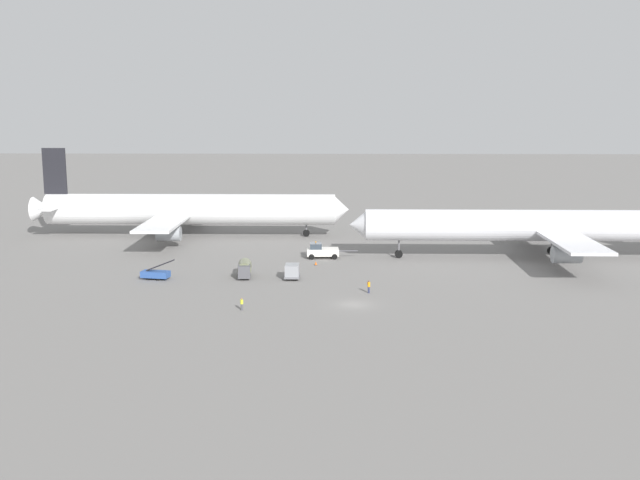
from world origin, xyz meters
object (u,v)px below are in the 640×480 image
Objects in this scene: airliner_being_pushed at (539,226)px; gse_belt_loader_portside at (156,274)px; ground_crew_wing_walker_right at (369,286)px; airliner_at_gate_left at (189,210)px; gse_fuel_bowser_stubby at (245,268)px; traffic_cone_nose_right at (316,263)px; ground_crew_ramp_agent_by_cones at (242,304)px; gse_container_dolly_flat at (292,271)px; pushback_tug at (322,251)px.

gse_belt_loader_portside is at bearing -164.82° from airliner_being_pushed.
gse_belt_loader_portside is at bearing 166.11° from ground_crew_wing_walker_right.
gse_belt_loader_portside reaches higher than ground_crew_wing_walker_right.
airliner_at_gate_left reaches higher than gse_fuel_bowser_stubby.
airliner_at_gate_left is 36.39m from traffic_cone_nose_right.
ground_crew_ramp_agent_by_cones is at bearing -144.08° from airliner_being_pushed.
gse_container_dolly_flat is (21.80, -35.67, -3.98)m from airliner_at_gate_left.
gse_belt_loader_portside reaches higher than gse_container_dolly_flat.
ground_crew_ramp_agent_by_cones reaches higher than traffic_cone_nose_right.
gse_container_dolly_flat is 2.07× the size of ground_crew_ramp_agent_by_cones.
airliner_at_gate_left is 18.91× the size of gse_container_dolly_flat.
traffic_cone_nose_right is at bearing -46.12° from airliner_at_gate_left.
gse_fuel_bowser_stubby is 7.09m from gse_container_dolly_flat.
airliner_at_gate_left is at bearing 133.88° from traffic_cone_nose_right.
airliner_at_gate_left is at bearing 141.86° from pushback_tug.
airliner_being_pushed is 55.42m from ground_crew_ramp_agent_by_cones.
gse_container_dolly_flat is 13.45m from ground_crew_wing_walker_right.
airliner_at_gate_left reaches higher than gse_belt_loader_portside.
pushback_tug is 24.43m from ground_crew_wing_walker_right.
pushback_tug is 15.91m from gse_container_dolly_flat.
traffic_cone_nose_right is (-36.28, -5.82, -5.14)m from airliner_being_pushed.
airliner_at_gate_left reaches higher than airliner_being_pushed.
gse_fuel_bowser_stubby is at bearing 153.10° from ground_crew_wing_walker_right.
gse_container_dolly_flat is 1.84× the size of ground_crew_wing_walker_right.
gse_container_dolly_flat is at bearing -108.25° from traffic_cone_nose_right.
traffic_cone_nose_right is (-0.82, -5.71, -0.89)m from pushback_tug.
gse_belt_loader_portside is at bearing -173.36° from gse_fuel_bowser_stubby.
pushback_tug is at bearing 73.98° from ground_crew_ramp_agent_by_cones.
gse_belt_loader_portside is 31.39m from ground_crew_wing_walker_right.
pushback_tug reaches higher than traffic_cone_nose_right.
pushback_tug is 5.84m from traffic_cone_nose_right.
gse_belt_loader_portside reaches higher than ground_crew_ramp_agent_by_cones.
traffic_cone_nose_right is at bearing -98.18° from pushback_tug.
airliner_being_pushed is at bearing 39.39° from ground_crew_wing_walker_right.
gse_fuel_bowser_stubby is (-46.49, -14.58, -4.09)m from airliner_being_pushed.
ground_crew_wing_walker_right is (10.74, -8.09, -0.26)m from gse_container_dolly_flat.
gse_belt_loader_portside is at bearing -155.93° from traffic_cone_nose_right.
airliner_being_pushed reaches higher than pushback_tug.
airliner_being_pushed is 35.00× the size of ground_crew_wing_walker_right.
pushback_tug is at bearing 81.82° from traffic_cone_nose_right.
traffic_cone_nose_right is (3.19, 9.68, -0.90)m from gse_container_dolly_flat.
airliner_being_pushed reaches higher than ground_crew_wing_walker_right.
ground_crew_ramp_agent_by_cones is (16.55, -52.57, -4.36)m from airliner_at_gate_left.
ground_crew_ramp_agent_by_cones is at bearing -72.53° from airliner_at_gate_left.
traffic_cone_nose_right is (25.00, -25.99, -4.88)m from airliner_at_gate_left.
ground_crew_wing_walker_right is at bearing -37.00° from gse_container_dolly_flat.
gse_belt_loader_portside is 1.58× the size of gse_container_dolly_flat.
ground_crew_ramp_agent_by_cones is 27.89m from traffic_cone_nose_right.
ground_crew_wing_walker_right is (6.72, -23.49, -0.25)m from pushback_tug.
airliner_at_gate_left reaches higher than ground_crew_wing_walker_right.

